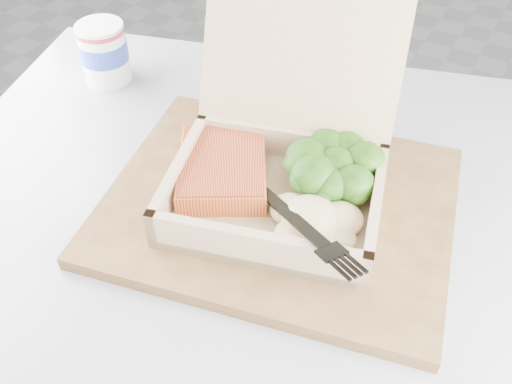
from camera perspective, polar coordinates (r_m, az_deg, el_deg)
The scene contains 10 objects.
floor at distance 1.52m, azimuth -2.72°, elevation -5.94°, with size 4.00×4.00×0.00m, color #9B9BA0.
cafe_table at distance 0.73m, azimuth -1.03°, elevation -15.03°, with size 0.96×0.96×0.72m.
serving_tray at distance 0.61m, azimuth 2.29°, elevation -1.25°, with size 0.36×0.29×0.02m, color brown.
takeout_container at distance 0.60m, azimuth 2.78°, elevation 4.26°, with size 0.27×0.29×0.19m.
salmon_fillet at distance 0.61m, azimuth -3.38°, elevation 2.37°, with size 0.09×0.12×0.02m, color orange.
broccoli_pile at distance 0.60m, azimuth 7.96°, elevation 2.23°, with size 0.11×0.11×0.04m, color #3E791B, non-canonical shape.
mashed_potatoes at distance 0.56m, azimuth 5.45°, elevation -2.56°, with size 0.09×0.08×0.03m, color #CCB584.
plastic_fork at distance 0.55m, azimuth 2.37°, elevation -0.96°, with size 0.15×0.11×0.03m.
paper_cup at distance 0.82m, azimuth -14.98°, elevation 13.47°, with size 0.07×0.07×0.08m.
receipt at distance 0.78m, azimuth 6.72°, elevation 9.12°, with size 0.08×0.15×0.00m, color white.
Camera 1 is at (0.54, -0.81, 1.16)m, focal length 40.00 mm.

